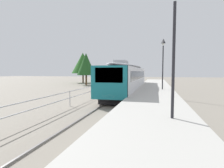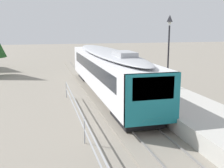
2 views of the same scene
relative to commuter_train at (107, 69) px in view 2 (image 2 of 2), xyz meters
name	(u,v)px [view 2 (image 2 of 2)]	position (x,y,z in m)	size (l,w,h in m)	color
ground_plane	(87,135)	(-3.00, -8.16, -2.14)	(160.00, 160.00, 0.00)	gray
track_rails	(143,129)	(0.00, -8.16, -2.11)	(3.20, 60.00, 0.14)	gray
commuter_train	(107,69)	(0.00, 0.00, 0.00)	(2.82, 19.04, 3.74)	silver
station_platform	(198,117)	(3.25, -8.16, -1.69)	(3.90, 60.00, 0.90)	#B7B5AD
platform_lamp_far_end	(169,38)	(4.06, -2.47, 2.48)	(0.34, 0.34, 5.35)	#232328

